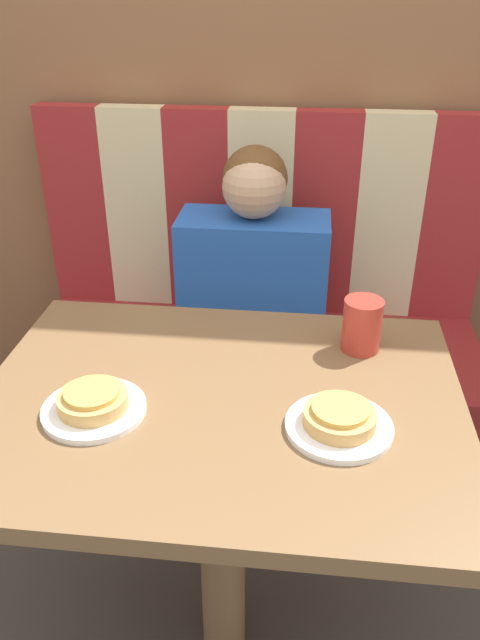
{
  "coord_description": "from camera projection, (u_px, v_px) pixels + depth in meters",
  "views": [
    {
      "loc": [
        0.14,
        -0.93,
        1.42
      ],
      "look_at": [
        0.0,
        0.34,
        0.7
      ],
      "focal_mm": 35.0,
      "sensor_mm": 36.0,
      "label": 1
    }
  ],
  "objects": [
    {
      "name": "ground_plane",
      "position": [
        224.0,
        638.0,
        1.52
      ],
      "size": [
        12.0,
        12.0,
        0.0
      ],
      "primitive_type": "plane",
      "color": "#38332D"
    },
    {
      "name": "wall_back",
      "position": [
        266.0,
        19.0,
        1.76
      ],
      "size": [
        7.0,
        0.05,
        2.6
      ],
      "color": "brown",
      "rests_on": "ground_plane"
    },
    {
      "name": "booth_seat",
      "position": [
        252.0,
        398.0,
        2.0
      ],
      "size": [
        1.37,
        0.54,
        0.44
      ],
      "color": "maroon",
      "rests_on": "ground_plane"
    },
    {
      "name": "booth_backrest",
      "position": [
        261.0,
        214.0,
        1.95
      ],
      "size": [
        1.37,
        0.06,
        0.63
      ],
      "color": "maroon",
      "rests_on": "booth_seat"
    },
    {
      "name": "dining_table",
      "position": [
        220.0,
        440.0,
        1.21
      ],
      "size": [
        0.91,
        0.69,
        0.72
      ],
      "color": "brown",
      "rests_on": "ground_plane"
    },
    {
      "name": "person",
      "position": [
        254.0,
        259.0,
        1.77
      ],
      "size": [
        0.42,
        0.21,
        0.58
      ],
      "color": "#2356B2",
      "rests_on": "booth_seat"
    },
    {
      "name": "plate_left",
      "position": [
        94.0,
        409.0,
        1.12
      ],
      "size": [
        0.19,
        0.19,
        0.01
      ],
      "color": "white",
      "rests_on": "dining_table"
    },
    {
      "name": "plate_right",
      "position": [
        339.0,
        427.0,
        1.08
      ],
      "size": [
        0.19,
        0.19,
        0.01
      ],
      "color": "white",
      "rests_on": "dining_table"
    },
    {
      "name": "pizza_left",
      "position": [
        93.0,
        399.0,
        1.11
      ],
      "size": [
        0.13,
        0.13,
        0.04
      ],
      "color": "tan",
      "rests_on": "plate_left"
    },
    {
      "name": "pizza_right",
      "position": [
        340.0,
        416.0,
        1.07
      ],
      "size": [
        0.13,
        0.13,
        0.04
      ],
      "color": "tan",
      "rests_on": "plate_right"
    },
    {
      "name": "drinking_cup",
      "position": [
        362.0,
        325.0,
        1.29
      ],
      "size": [
        0.08,
        0.08,
        0.11
      ],
      "color": "#B23328",
      "rests_on": "dining_table"
    }
  ]
}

